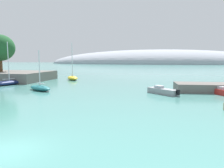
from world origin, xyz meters
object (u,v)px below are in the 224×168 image
Objects in this scene: sailboat_navy_outer_mooring at (9,82)px; motorboat_grey_outer at (163,91)px; tree_clump_shore at (0,48)px; sailboat_yellow_mid_mooring at (72,78)px; sailboat_teal_near_shore at (40,88)px; motorboat_red_alongside_breakwater at (218,91)px.

sailboat_navy_outer_mooring is 31.64m from motorboat_grey_outer.
tree_clump_shore is 19.15m from sailboat_yellow_mid_mooring.
sailboat_navy_outer_mooring is (-10.53, 6.08, 0.02)m from sailboat_teal_near_shore.
motorboat_grey_outer is (22.46, -18.79, -0.13)m from sailboat_yellow_mid_mooring.
sailboat_yellow_mid_mooring reaches higher than sailboat_navy_outer_mooring.
sailboat_teal_near_shore is at bearing -112.37° from motorboat_red_alongside_breakwater.
motorboat_grey_outer is at bearing 95.61° from sailboat_navy_outer_mooring.
sailboat_navy_outer_mooring reaches higher than sailboat_teal_near_shore.
sailboat_navy_outer_mooring is at bearing 110.42° from sailboat_yellow_mid_mooring.
sailboat_yellow_mid_mooring is at bearing 162.48° from sailboat_navy_outer_mooring.
motorboat_red_alongside_breakwater is at bearing 100.80° from sailboat_navy_outer_mooring.
sailboat_teal_near_shore is at bearing -36.72° from tree_clump_shore.
sailboat_teal_near_shore is 29.23m from motorboat_red_alongside_breakwater.
motorboat_red_alongside_breakwater is at bearing -13.41° from tree_clump_shore.
sailboat_yellow_mid_mooring is 15.73m from sailboat_navy_outer_mooring.
motorboat_red_alongside_breakwater is (39.64, -3.55, -0.06)m from sailboat_navy_outer_mooring.
sailboat_yellow_mid_mooring is at bearing -145.63° from motorboat_red_alongside_breakwater.
sailboat_teal_near_shore is (18.67, -13.92, -7.61)m from tree_clump_shore.
sailboat_navy_outer_mooring is 1.63× the size of motorboat_red_alongside_breakwater.
sailboat_yellow_mid_mooring reaches higher than motorboat_grey_outer.
tree_clump_shore is at bearing 23.44° from motorboat_grey_outer.
sailboat_teal_near_shore reaches higher than motorboat_red_alongside_breakwater.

